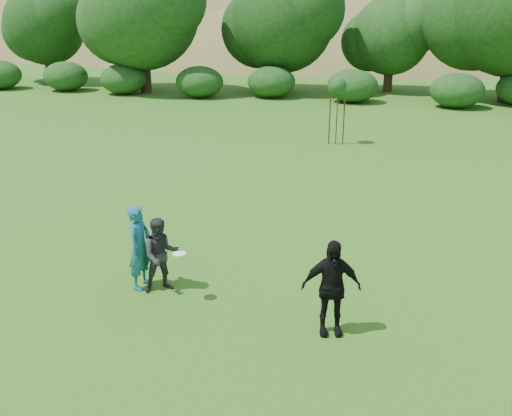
% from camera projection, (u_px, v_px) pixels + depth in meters
% --- Properties ---
extents(ground, '(120.00, 120.00, 0.00)m').
position_uv_depth(ground, '(223.00, 310.00, 11.35)').
color(ground, '#19470C').
rests_on(ground, ground).
extents(player_teal, '(0.51, 0.72, 1.85)m').
position_uv_depth(player_teal, '(140.00, 247.00, 11.97)').
color(player_teal, '#195D73').
rests_on(player_teal, ground).
extents(player_grey, '(0.99, 0.92, 1.62)m').
position_uv_depth(player_grey, '(161.00, 255.00, 11.87)').
color(player_grey, '#27272A').
rests_on(player_grey, ground).
extents(player_black, '(1.16, 0.69, 1.85)m').
position_uv_depth(player_black, '(331.00, 288.00, 10.28)').
color(player_black, black).
rests_on(player_black, ground).
extents(frisbee, '(0.27, 0.27, 0.03)m').
position_uv_depth(frisbee, '(179.00, 254.00, 11.36)').
color(frisbee, white).
rests_on(frisbee, ground).
extents(sapling, '(0.70, 0.70, 2.85)m').
position_uv_depth(sapling, '(338.00, 87.00, 23.80)').
color(sapling, '#392A16').
rests_on(sapling, ground).
extents(hillside, '(150.00, 72.00, 52.00)m').
position_uv_depth(hillside, '(356.00, 139.00, 78.36)').
color(hillside, olive).
rests_on(hillside, ground).
extents(tree_row, '(53.92, 10.38, 9.62)m').
position_uv_depth(tree_row, '(397.00, 18.00, 35.36)').
color(tree_row, '#3A2616').
rests_on(tree_row, ground).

